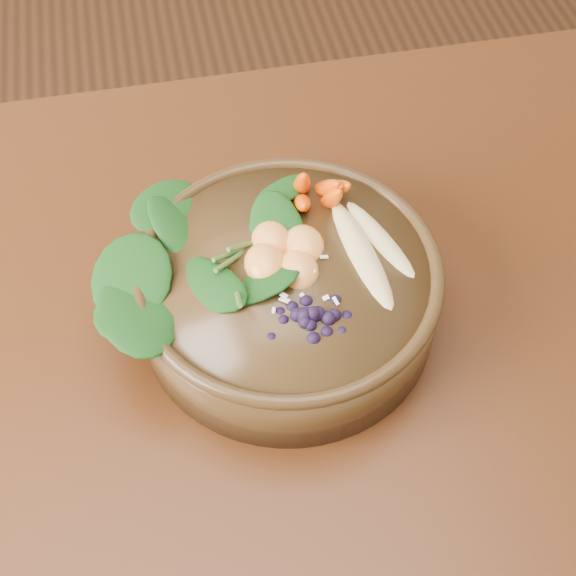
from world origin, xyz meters
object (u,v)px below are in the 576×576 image
carrot_cluster (316,170)px  blueberry_pile (311,306)px  stoneware_bowl (288,294)px  banana_halves (372,236)px  dining_table (159,409)px  mandarin_cluster (284,243)px  kale_heap (224,218)px

carrot_cluster → blueberry_pile: carrot_cluster is taller
carrot_cluster → blueberry_pile: (-0.04, -0.15, -0.02)m
stoneware_bowl → banana_halves: bearing=8.1°
dining_table → mandarin_cluster: 0.25m
dining_table → kale_heap: size_ratio=7.85×
dining_table → blueberry_pile: 0.26m
mandarin_cluster → blueberry_pile: (0.01, -0.08, 0.00)m
mandarin_cluster → blueberry_pile: size_ratio=0.69×
mandarin_cluster → blueberry_pile: bearing=-83.9°
carrot_cluster → banana_halves: bearing=-66.9°
dining_table → kale_heap: (0.10, 0.09, 0.20)m
dining_table → mandarin_cluster: (0.16, 0.05, 0.19)m
stoneware_bowl → mandarin_cluster: 0.06m
carrot_cluster → banana_halves: carrot_cluster is taller
blueberry_pile → mandarin_cluster: bearing=96.1°
carrot_cluster → mandarin_cluster: bearing=-129.8°
stoneware_bowl → carrot_cluster: (0.05, 0.09, 0.08)m
carrot_cluster → banana_halves: (0.04, -0.08, -0.03)m
carrot_cluster → mandarin_cluster: 0.09m
banana_halves → kale_heap: bearing=156.5°
stoneware_bowl → carrot_cluster: carrot_cluster is taller
stoneware_bowl → kale_heap: bearing=132.3°
stoneware_bowl → blueberry_pile: bearing=-81.7°
kale_heap → dining_table: bearing=-137.9°
carrot_cluster → banana_halves: size_ratio=0.48×
carrot_cluster → stoneware_bowl: bearing=-123.7°
stoneware_bowl → banana_halves: (0.09, 0.01, 0.06)m
mandarin_cluster → dining_table: bearing=-161.7°
dining_table → banana_halves: size_ratio=9.00×
dining_table → carrot_cluster: 0.32m
stoneware_bowl → carrot_cluster: size_ratio=3.62×
kale_heap → carrot_cluster: size_ratio=2.37×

